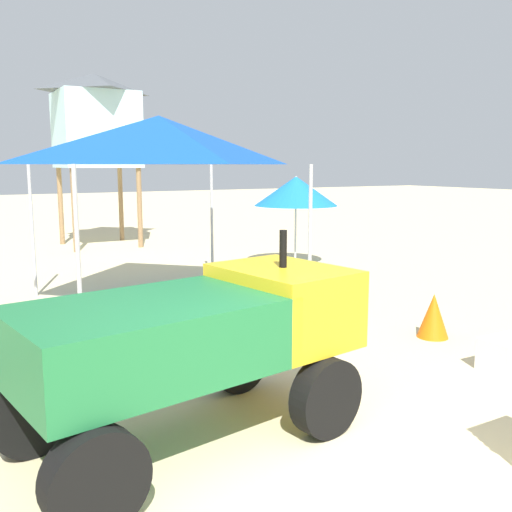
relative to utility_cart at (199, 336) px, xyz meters
name	(u,v)px	position (x,y,z in m)	size (l,w,h in m)	color
utility_cart	(199,336)	(0.00, 0.00, 0.00)	(2.71, 1.64, 1.50)	#1E6B38
popup_canopy	(159,140)	(1.24, 4.03, 1.56)	(3.08, 3.08, 2.69)	#B2B2B7
lifeguard_tower	(96,121)	(2.07, 10.63, 2.29)	(1.98, 1.98, 4.20)	olive
beach_umbrella_left	(296,191)	(4.63, 5.65, 0.72)	(1.63, 1.63, 1.79)	beige
traffic_cone_far	(433,316)	(3.42, 0.93, -0.52)	(0.37, 0.37, 0.52)	orange
cooler_box	(507,354)	(3.22, -0.21, -0.62)	(0.49, 0.37, 0.32)	white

